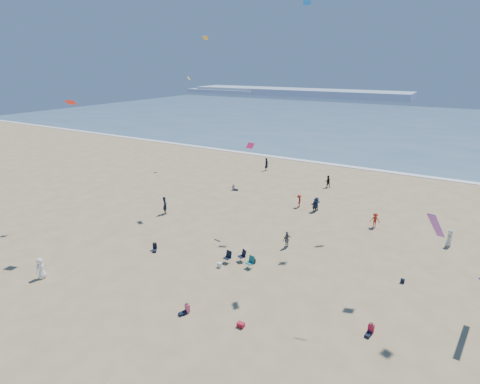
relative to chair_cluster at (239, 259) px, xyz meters
The scene contains 13 objects.
ground 10.22m from the chair_cluster, 93.68° to the right, with size 220.00×220.00×0.00m, color tan.
ocean 84.81m from the chair_cluster, 90.44° to the left, with size 220.00×100.00×0.06m, color #476B84.
surf_line 34.82m from the chair_cluster, 91.08° to the left, with size 220.00×1.20×0.08m, color white.
headland_far 170.94m from the chair_cluster, 110.78° to the left, with size 110.00×20.00×3.20m, color #7A8EA8.
headland_near 184.66m from the chair_cluster, 123.03° to the left, with size 40.00×14.00×2.00m, color #7A8EA8.
standing_flyers 4.76m from the chair_cluster, 72.77° to the left, with size 31.56×43.33×1.94m.
seated_group 2.33m from the chair_cluster, 118.25° to the right, with size 22.02×30.91×0.84m.
chair_cluster is the anchor object (origin of this frame).
white_tote 1.69m from the chair_cluster, 131.99° to the right, with size 0.35×0.20×0.40m, color white.
black_backpack 1.21m from the chair_cluster, 36.84° to the left, with size 0.30×0.22×0.38m, color black.
cooler 7.69m from the chair_cluster, 58.87° to the right, with size 0.45×0.30×0.30m, color #B2192E.
navy_bag 12.47m from the chair_cluster, 17.59° to the left, with size 0.28×0.18×0.34m, color black.
kites_aloft 16.29m from the chair_cluster, ahead, with size 40.14×39.62×28.28m.
Camera 1 is at (14.30, -12.98, 15.49)m, focal length 28.00 mm.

